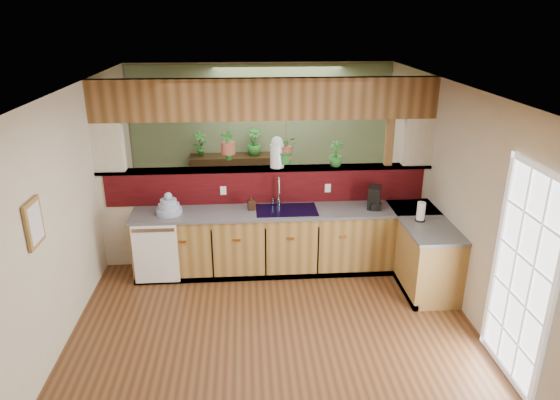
{
  "coord_description": "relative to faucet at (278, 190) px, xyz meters",
  "views": [
    {
      "loc": [
        -0.28,
        -5.23,
        3.4
      ],
      "look_at": [
        0.14,
        0.7,
        1.15
      ],
      "focal_mm": 32.0,
      "sensor_mm": 36.0,
      "label": 1
    }
  ],
  "objects": [
    {
      "name": "framed_print",
      "position": [
        -2.42,
        -1.93,
        0.42
      ],
      "size": [
        0.04,
        0.35,
        0.45
      ],
      "color": "brown",
      "rests_on": "wall_left"
    },
    {
      "name": "hanging_plant_a",
      "position": [
        -0.67,
        0.22,
        0.71
      ],
      "size": [
        0.26,
        0.22,
        0.53
      ],
      "color": "brown",
      "rests_on": "header_beam"
    },
    {
      "name": "sage_backwall",
      "position": [
        -0.15,
        2.35,
        0.17
      ],
      "size": [
        4.55,
        0.02,
        2.55
      ],
      "primitive_type": "cube",
      "color": "#60744F",
      "rests_on": "ground"
    },
    {
      "name": "ground",
      "position": [
        -0.15,
        -1.13,
        -1.13
      ],
      "size": [
        4.6,
        7.0,
        0.01
      ],
      "primitive_type": "cube",
      "color": "#533019",
      "rests_on": "ground"
    },
    {
      "name": "dish_stack",
      "position": [
        -1.46,
        -0.18,
        -0.14
      ],
      "size": [
        0.34,
        0.34,
        0.3
      ],
      "color": "#919FBB",
      "rests_on": "countertop"
    },
    {
      "name": "navy_sink",
      "position": [
        0.1,
        -0.16,
        -0.31
      ],
      "size": [
        0.82,
        0.5,
        0.18
      ],
      "color": "black",
      "rests_on": "countertop"
    },
    {
      "name": "wall_left",
      "position": [
        -2.45,
        -1.13,
        0.17
      ],
      "size": [
        0.02,
        7.0,
        2.6
      ],
      "primitive_type": "cube",
      "color": "beige",
      "rests_on": "ground"
    },
    {
      "name": "ceiling",
      "position": [
        -0.15,
        -1.13,
        1.47
      ],
      "size": [
        4.6,
        7.0,
        0.01
      ],
      "primitive_type": "cube",
      "color": "brown",
      "rests_on": "ground"
    },
    {
      "name": "french_door",
      "position": [
        2.12,
        -2.43,
        -0.08
      ],
      "size": [
        0.06,
        1.02,
        2.16
      ],
      "primitive_type": "cube",
      "color": "white",
      "rests_on": "ground"
    },
    {
      "name": "countertop",
      "position": [
        0.69,
        -0.27,
        -0.68
      ],
      "size": [
        4.14,
        1.52,
        0.9
      ],
      "color": "brown",
      "rests_on": "ground"
    },
    {
      "name": "faucet",
      "position": [
        0.0,
        0.0,
        0.0
      ],
      "size": [
        0.19,
        0.19,
        0.43
      ],
      "color": "#B7B7B2",
      "rests_on": "countertop"
    },
    {
      "name": "hanging_plant_b",
      "position": [
        0.12,
        0.22,
        0.68
      ],
      "size": [
        0.42,
        0.38,
        0.53
      ],
      "color": "brown",
      "rests_on": "header_beam"
    },
    {
      "name": "wall_back",
      "position": [
        -0.15,
        2.37,
        0.17
      ],
      "size": [
        4.6,
        0.02,
        2.6
      ],
      "primitive_type": "cube",
      "color": "beige",
      "rests_on": "ground"
    },
    {
      "name": "shelf_plant_a",
      "position": [
        -1.22,
        2.12,
        0.13
      ],
      "size": [
        0.27,
        0.22,
        0.44
      ],
      "primitive_type": "imported",
      "rotation": [
        0.0,
        0.0,
        0.29
      ],
      "color": "#256624",
      "rests_on": "shelving_console"
    },
    {
      "name": "soap_dispenser",
      "position": [
        -0.37,
        -0.11,
        -0.12
      ],
      "size": [
        0.11,
        0.11,
        0.21
      ],
      "primitive_type": "imported",
      "rotation": [
        0.0,
        0.0,
        0.17
      ],
      "color": "#3B2215",
      "rests_on": "countertop"
    },
    {
      "name": "floor_plant",
      "position": [
        0.57,
        1.04,
        -0.77
      ],
      "size": [
        0.8,
        0.75,
        0.71
      ],
      "primitive_type": "imported",
      "rotation": [
        0.0,
        0.0,
        -0.36
      ],
      "color": "#256624",
      "rests_on": "ground"
    },
    {
      "name": "coffee_maker",
      "position": [
        1.29,
        -0.17,
        -0.09
      ],
      "size": [
        0.16,
        0.27,
        0.3
      ],
      "rotation": [
        0.0,
        0.0,
        -0.33
      ],
      "color": "black",
      "rests_on": "countertop"
    },
    {
      "name": "dishwasher",
      "position": [
        -1.63,
        -0.47,
        -0.67
      ],
      "size": [
        0.58,
        0.03,
        0.82
      ],
      "color": "white",
      "rests_on": "ground"
    },
    {
      "name": "header_beam",
      "position": [
        -0.15,
        0.22,
        1.2
      ],
      "size": [
        4.6,
        0.15,
        0.55
      ],
      "primitive_type": "cube",
      "color": "brown",
      "rests_on": "ground"
    },
    {
      "name": "ledge_plant_right",
      "position": [
        0.81,
        0.22,
        0.44
      ],
      "size": [
        0.24,
        0.24,
        0.35
      ],
      "primitive_type": "imported",
      "rotation": [
        0.0,
        0.0,
        -0.27
      ],
      "color": "#256624",
      "rests_on": "pass_through_ledge"
    },
    {
      "name": "paper_towel",
      "position": [
        1.77,
        -0.65,
        -0.11
      ],
      "size": [
        0.13,
        0.13,
        0.27
      ],
      "color": "black",
      "rests_on": "countertop"
    },
    {
      "name": "glass_jar",
      "position": [
        -0.0,
        0.22,
        0.48
      ],
      "size": [
        0.19,
        0.19,
        0.43
      ],
      "color": "silver",
      "rests_on": "pass_through_ledge"
    },
    {
      "name": "pass_through_partition",
      "position": [
        -0.12,
        0.21,
        0.06
      ],
      "size": [
        4.6,
        0.21,
        2.6
      ],
      "color": "beige",
      "rests_on": "ground"
    },
    {
      "name": "pass_through_ledge",
      "position": [
        -0.15,
        0.22,
        0.24
      ],
      "size": [
        4.6,
        0.21,
        0.04
      ],
      "primitive_type": "cube",
      "color": "brown",
      "rests_on": "ground"
    },
    {
      "name": "shelving_console",
      "position": [
        -0.59,
        2.12,
        -0.63
      ],
      "size": [
        1.63,
        0.47,
        1.08
      ],
      "primitive_type": "cube",
      "rotation": [
        0.0,
        0.0,
        0.02
      ],
      "color": "black",
      "rests_on": "ground"
    },
    {
      "name": "wall_right",
      "position": [
        2.15,
        -1.13,
        0.17
      ],
      "size": [
        0.02,
        7.0,
        2.6
      ],
      "primitive_type": "cube",
      "color": "beige",
      "rests_on": "ground"
    },
    {
      "name": "shelf_plant_b",
      "position": [
        -0.28,
        2.12,
        0.14
      ],
      "size": [
        0.34,
        0.34,
        0.47
      ],
      "primitive_type": "imported",
      "rotation": [
        0.0,
        0.0,
        0.42
      ],
      "color": "#256624",
      "rests_on": "shelving_console"
    }
  ]
}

